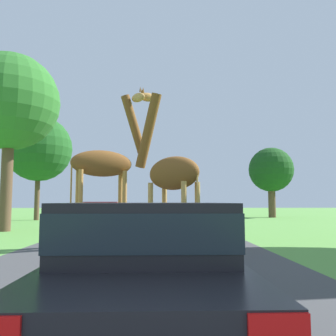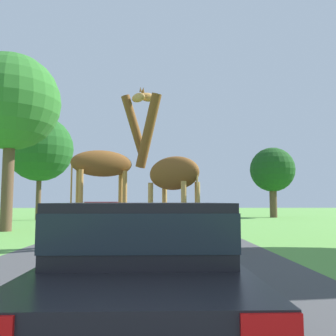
% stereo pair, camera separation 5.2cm
% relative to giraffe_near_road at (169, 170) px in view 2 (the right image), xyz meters
% --- Properties ---
extents(road, '(7.34, 120.00, 0.00)m').
position_rel_giraffe_near_road_xyz_m(road, '(-0.78, 18.75, -2.34)').
color(road, '#424244').
rests_on(road, ground).
extents(giraffe_near_road, '(2.29, 2.22, 5.11)m').
position_rel_giraffe_near_road_xyz_m(giraffe_near_road, '(0.00, 0.00, 0.00)').
color(giraffe_near_road, tan).
rests_on(giraffe_near_road, ground).
extents(giraffe_companion, '(2.73, 1.39, 5.26)m').
position_rel_giraffe_near_road_xyz_m(giraffe_companion, '(-1.93, 0.88, 0.28)').
color(giraffe_companion, '#B77F3D').
rests_on(giraffe_companion, ground).
extents(car_lead_maroon, '(1.95, 3.93, 1.41)m').
position_rel_giraffe_near_road_xyz_m(car_lead_maroon, '(-0.50, -6.42, -1.60)').
color(car_lead_maroon, black).
rests_on(car_lead_maroon, ground).
extents(car_queue_right, '(1.81, 3.98, 1.27)m').
position_rel_giraffe_near_road_xyz_m(car_queue_right, '(1.88, 12.83, -1.65)').
color(car_queue_right, '#144C28').
rests_on(car_queue_right, ground).
extents(car_queue_left, '(1.92, 4.06, 1.40)m').
position_rel_giraffe_near_road_xyz_m(car_queue_left, '(-3.25, 8.88, -1.59)').
color(car_queue_left, maroon).
rests_on(car_queue_left, ground).
extents(tree_centre_back, '(4.78, 4.78, 8.74)m').
position_rel_giraffe_near_road_xyz_m(tree_centre_back, '(-7.60, 6.97, 3.95)').
color(tree_centre_back, brown).
rests_on(tree_centre_back, ground).
extents(tree_right_cluster, '(3.98, 3.98, 6.28)m').
position_rel_giraffe_near_road_xyz_m(tree_right_cluster, '(10.01, 21.18, 1.89)').
color(tree_right_cluster, brown).
rests_on(tree_right_cluster, ground).
extents(tree_far_right, '(5.10, 5.10, 8.08)m').
position_rel_giraffe_near_road_xyz_m(tree_far_right, '(-9.53, 17.30, 3.17)').
color(tree_far_right, brown).
rests_on(tree_far_right, ground).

